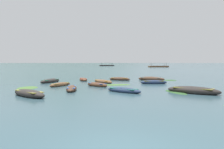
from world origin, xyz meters
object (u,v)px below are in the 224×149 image
object	(u,v)px
rowboat_7	(154,82)
rowboat_10	(60,85)
rowboat_3	(103,81)
rowboat_0	(50,81)
rowboat_5	(124,90)
ferry_1	(107,65)
rowboat_11	(83,79)
rowboat_2	(151,79)
rowboat_4	(193,91)
ferry_0	(158,66)
rowboat_1	(71,88)
rowboat_12	(97,85)
rowboat_9	(120,79)
rowboat_6	(29,94)

from	to	relation	value
rowboat_7	rowboat_10	bearing A→B (deg)	-173.03
rowboat_3	rowboat_0	bearing A→B (deg)	170.92
rowboat_0	rowboat_5	xyz separation A→B (m)	(8.25, -10.26, -0.03)
rowboat_10	rowboat_7	bearing A→B (deg)	6.97
rowboat_0	ferry_1	world-z (taller)	ferry_1
rowboat_11	rowboat_2	bearing A→B (deg)	-4.60
rowboat_0	rowboat_4	world-z (taller)	rowboat_4
rowboat_7	rowboat_11	xyz separation A→B (m)	(-8.86, 5.74, -0.03)
rowboat_0	ferry_1	distance (m)	133.42
ferry_0	rowboat_2	bearing A→B (deg)	-108.57
rowboat_0	rowboat_5	world-z (taller)	rowboat_0
rowboat_7	rowboat_1	bearing A→B (deg)	-151.72
rowboat_3	ferry_1	world-z (taller)	ferry_1
rowboat_0	rowboat_12	bearing A→B (deg)	-41.26
rowboat_7	rowboat_11	distance (m)	10.55
rowboat_1	rowboat_2	world-z (taller)	rowboat_2
rowboat_11	ferry_1	xyz separation A→B (m)	(13.66, 129.70, 0.29)
rowboat_1	rowboat_7	size ratio (longest dim) A/B	1.18
rowboat_2	rowboat_11	size ratio (longest dim) A/B	1.18
rowboat_5	rowboat_9	world-z (taller)	rowboat_9
rowboat_12	ferry_1	bearing A→B (deg)	85.05
rowboat_9	rowboat_12	bearing A→B (deg)	-114.70
rowboat_6	ferry_0	distance (m)	110.24
rowboat_5	rowboat_2	bearing A→B (deg)	63.36
rowboat_6	rowboat_11	world-z (taller)	rowboat_6
ferry_0	ferry_1	world-z (taller)	same
rowboat_2	rowboat_12	size ratio (longest dim) A/B	1.29
rowboat_11	rowboat_1	bearing A→B (deg)	-94.21
rowboat_1	rowboat_12	xyz separation A→B (m)	(2.56, 3.13, 0.01)
rowboat_3	rowboat_11	distance (m)	4.48
rowboat_0	rowboat_7	world-z (taller)	rowboat_0
rowboat_0	rowboat_10	size ratio (longest dim) A/B	1.19
rowboat_7	ferry_1	size ratio (longest dim) A/B	0.30
rowboat_0	rowboat_4	distance (m)	18.27
rowboat_5	rowboat_6	xyz separation A→B (m)	(-7.79, -1.60, 0.04)
rowboat_5	rowboat_6	world-z (taller)	rowboat_6
rowboat_3	rowboat_11	bearing A→B (deg)	126.36
rowboat_0	rowboat_10	bearing A→B (deg)	-67.38
rowboat_12	rowboat_0	bearing A→B (deg)	138.74
rowboat_0	rowboat_4	size ratio (longest dim) A/B	0.92
rowboat_10	rowboat_11	world-z (taller)	rowboat_10
rowboat_5	rowboat_6	distance (m)	7.95
rowboat_0	rowboat_6	bearing A→B (deg)	-87.77
rowboat_4	ferry_0	xyz separation A→B (m)	(29.66, 101.15, 0.22)
rowboat_3	rowboat_7	world-z (taller)	rowboat_7
rowboat_0	rowboat_4	bearing A→B (deg)	-39.51
rowboat_7	rowboat_9	world-z (taller)	rowboat_7
rowboat_6	rowboat_12	bearing A→B (deg)	49.59
rowboat_1	rowboat_6	distance (m)	4.56
rowboat_9	ferry_1	xyz separation A→B (m)	(8.29, 129.64, 0.27)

